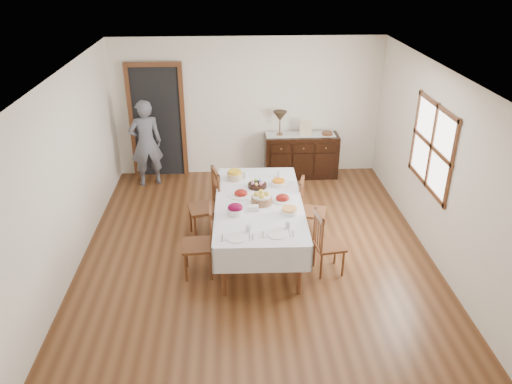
{
  "coord_description": "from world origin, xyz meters",
  "views": [
    {
      "loc": [
        -0.33,
        -6.1,
        4.0
      ],
      "look_at": [
        0.0,
        0.1,
        0.95
      ],
      "focal_mm": 35.0,
      "sensor_mm": 36.0,
      "label": 1
    }
  ],
  "objects_px": {
    "chair_left_near": "(201,241)",
    "table_lamp": "(280,117)",
    "chair_right_near": "(326,242)",
    "person": "(146,140)",
    "chair_left_far": "(207,204)",
    "chair_right_far": "(309,208)",
    "dining_table": "(259,208)",
    "sideboard": "(301,156)"
  },
  "relations": [
    {
      "from": "chair_right_far",
      "to": "table_lamp",
      "type": "height_order",
      "value": "table_lamp"
    },
    {
      "from": "chair_right_far",
      "to": "table_lamp",
      "type": "relative_size",
      "value": 2.05
    },
    {
      "from": "chair_right_far",
      "to": "person",
      "type": "bearing_deg",
      "value": 67.98
    },
    {
      "from": "sideboard",
      "to": "person",
      "type": "distance_m",
      "value": 2.92
    },
    {
      "from": "dining_table",
      "to": "chair_right_far",
      "type": "xyz_separation_m",
      "value": [
        0.78,
        0.4,
        -0.25
      ]
    },
    {
      "from": "dining_table",
      "to": "chair_right_near",
      "type": "distance_m",
      "value": 1.06
    },
    {
      "from": "chair_right_near",
      "to": "chair_right_far",
      "type": "relative_size",
      "value": 0.96
    },
    {
      "from": "chair_right_far",
      "to": "table_lamp",
      "type": "distance_m",
      "value": 2.4
    },
    {
      "from": "chair_left_far",
      "to": "table_lamp",
      "type": "height_order",
      "value": "table_lamp"
    },
    {
      "from": "chair_right_far",
      "to": "dining_table",
      "type": "bearing_deg",
      "value": 132.49
    },
    {
      "from": "chair_left_far",
      "to": "chair_right_near",
      "type": "xyz_separation_m",
      "value": [
        1.62,
        -1.05,
        -0.08
      ]
    },
    {
      "from": "chair_right_near",
      "to": "chair_left_far",
      "type": "bearing_deg",
      "value": 48.24
    },
    {
      "from": "dining_table",
      "to": "chair_right_far",
      "type": "distance_m",
      "value": 0.91
    },
    {
      "from": "chair_right_near",
      "to": "person",
      "type": "relative_size",
      "value": 0.53
    },
    {
      "from": "dining_table",
      "to": "table_lamp",
      "type": "height_order",
      "value": "table_lamp"
    },
    {
      "from": "chair_left_far",
      "to": "chair_right_far",
      "type": "height_order",
      "value": "chair_left_far"
    },
    {
      "from": "person",
      "to": "table_lamp",
      "type": "height_order",
      "value": "person"
    },
    {
      "from": "chair_left_far",
      "to": "sideboard",
      "type": "relative_size",
      "value": 0.77
    },
    {
      "from": "chair_left_near",
      "to": "chair_left_far",
      "type": "relative_size",
      "value": 0.93
    },
    {
      "from": "chair_right_far",
      "to": "chair_left_far",
      "type": "bearing_deg",
      "value": 101.28
    },
    {
      "from": "chair_left_far",
      "to": "chair_left_near",
      "type": "bearing_deg",
      "value": -17.37
    },
    {
      "from": "chair_left_near",
      "to": "table_lamp",
      "type": "relative_size",
      "value": 2.16
    },
    {
      "from": "chair_right_far",
      "to": "person",
      "type": "distance_m",
      "value": 3.4
    },
    {
      "from": "sideboard",
      "to": "table_lamp",
      "type": "relative_size",
      "value": 3.0
    },
    {
      "from": "chair_right_far",
      "to": "sideboard",
      "type": "xyz_separation_m",
      "value": [
        0.19,
        2.25,
        -0.06
      ]
    },
    {
      "from": "dining_table",
      "to": "chair_right_far",
      "type": "bearing_deg",
      "value": 28.52
    },
    {
      "from": "chair_left_near",
      "to": "dining_table",
      "type": "bearing_deg",
      "value": 119.02
    },
    {
      "from": "chair_right_near",
      "to": "table_lamp",
      "type": "relative_size",
      "value": 1.98
    },
    {
      "from": "chair_right_near",
      "to": "chair_right_far",
      "type": "distance_m",
      "value": 0.95
    },
    {
      "from": "chair_left_near",
      "to": "chair_right_far",
      "type": "xyz_separation_m",
      "value": [
        1.57,
        0.9,
        -0.03
      ]
    },
    {
      "from": "chair_left_near",
      "to": "person",
      "type": "height_order",
      "value": "person"
    },
    {
      "from": "chair_right_far",
      "to": "chair_right_near",
      "type": "bearing_deg",
      "value": -159.4
    },
    {
      "from": "chair_left_near",
      "to": "sideboard",
      "type": "height_order",
      "value": "chair_left_near"
    },
    {
      "from": "chair_left_far",
      "to": "chair_right_far",
      "type": "relative_size",
      "value": 1.13
    },
    {
      "from": "chair_right_far",
      "to": "table_lamp",
      "type": "xyz_separation_m",
      "value": [
        -0.24,
        2.29,
        0.71
      ]
    },
    {
      "from": "chair_right_near",
      "to": "sideboard",
      "type": "height_order",
      "value": "chair_right_near"
    },
    {
      "from": "chair_right_near",
      "to": "chair_left_near",
      "type": "bearing_deg",
      "value": 79.57
    },
    {
      "from": "dining_table",
      "to": "sideboard",
      "type": "xyz_separation_m",
      "value": [
        0.97,
        2.66,
        -0.31
      ]
    },
    {
      "from": "chair_left_near",
      "to": "chair_right_near",
      "type": "xyz_separation_m",
      "value": [
        1.66,
        -0.05,
        -0.04
      ]
    },
    {
      "from": "chair_right_near",
      "to": "person",
      "type": "height_order",
      "value": "person"
    },
    {
      "from": "chair_left_near",
      "to": "chair_left_far",
      "type": "distance_m",
      "value": 1.0
    },
    {
      "from": "person",
      "to": "table_lamp",
      "type": "relative_size",
      "value": 3.74
    }
  ]
}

